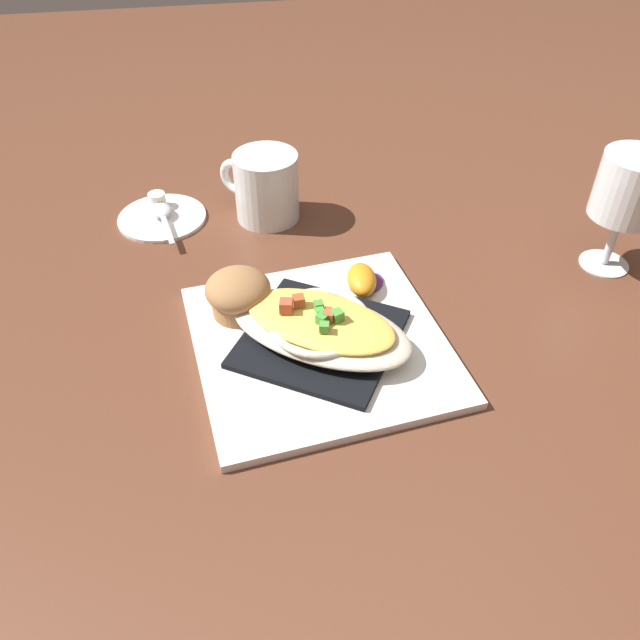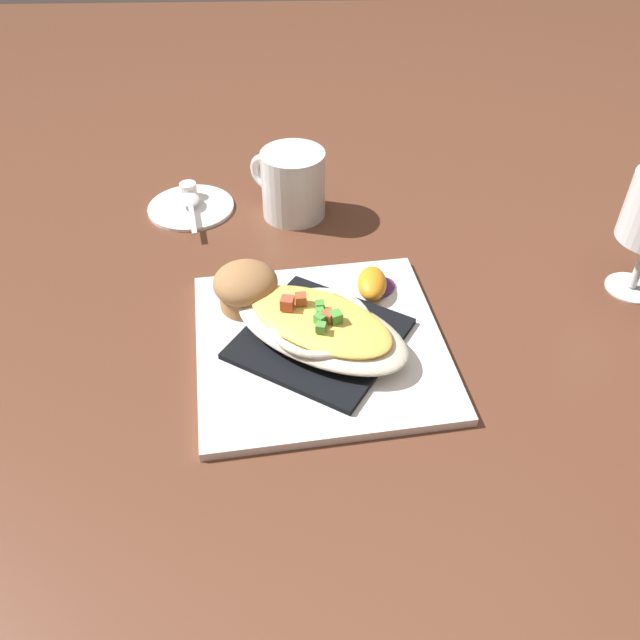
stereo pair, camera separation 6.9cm
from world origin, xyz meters
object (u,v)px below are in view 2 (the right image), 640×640
at_px(coffee_mug, 293,188).
at_px(square_plate, 320,344).
at_px(muffin, 246,287).
at_px(spoon, 190,202).
at_px(orange_garnish, 373,284).
at_px(creamer_saucer, 191,206).
at_px(gratin_dish, 320,325).
at_px(creamer_cup_0, 188,188).

bearing_deg(coffee_mug, square_plate, 5.72).
distance_m(muffin, spoon, 0.24).
relative_size(orange_garnish, coffee_mug, 0.60).
xyz_separation_m(coffee_mug, creamer_saucer, (-0.02, -0.15, -0.04)).
relative_size(square_plate, spoon, 2.46).
relative_size(gratin_dish, creamer_saucer, 1.89).
distance_m(gratin_dish, spoon, 0.34).
height_order(square_plate, coffee_mug, coffee_mug).
height_order(gratin_dish, creamer_saucer, gratin_dish).
bearing_deg(spoon, muffin, 22.11).
bearing_deg(coffee_mug, creamer_cup_0, -106.19).
relative_size(square_plate, creamer_saucer, 2.19).
xyz_separation_m(muffin, creamer_cup_0, (-0.26, -0.10, -0.02)).
xyz_separation_m(creamer_saucer, spoon, (0.00, 0.00, 0.01)).
distance_m(gratin_dish, coffee_mug, 0.28).
height_order(coffee_mug, spoon, coffee_mug).
xyz_separation_m(square_plate, orange_garnish, (-0.08, 0.07, 0.02)).
bearing_deg(spoon, coffee_mug, 85.26).
distance_m(square_plate, coffee_mug, 0.28).
height_order(coffee_mug, creamer_saucer, coffee_mug).
height_order(square_plate, creamer_cup_0, creamer_cup_0).
height_order(muffin, spoon, muffin).
distance_m(gratin_dish, orange_garnish, 0.11).
distance_m(creamer_saucer, spoon, 0.01).
bearing_deg(creamer_cup_0, spoon, 10.50).
height_order(muffin, coffee_mug, coffee_mug).
height_order(muffin, creamer_cup_0, muffin).
height_order(spoon, creamer_cup_0, creamer_cup_0).
bearing_deg(spoon, creamer_cup_0, -169.50).
bearing_deg(coffee_mug, gratin_dish, 5.70).
bearing_deg(creamer_cup_0, muffin, 20.74).
height_order(orange_garnish, coffee_mug, coffee_mug).
xyz_separation_m(square_plate, muffin, (-0.06, -0.08, 0.03)).
relative_size(muffin, orange_garnish, 1.15).
distance_m(coffee_mug, creamer_cup_0, 0.16).
xyz_separation_m(muffin, spoon, (-0.22, -0.09, -0.02)).
bearing_deg(spoon, orange_garnish, 49.28).
xyz_separation_m(orange_garnish, spoon, (-0.20, -0.24, -0.01)).
relative_size(muffin, creamer_saucer, 0.60).
bearing_deg(gratin_dish, muffin, -128.11).
relative_size(muffin, coffee_mug, 0.69).
relative_size(square_plate, gratin_dish, 1.16).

